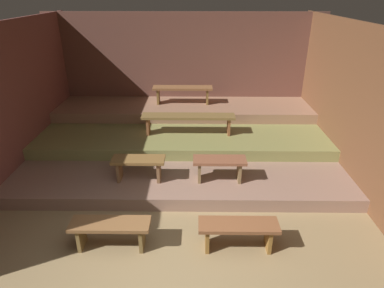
{
  "coord_description": "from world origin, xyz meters",
  "views": [
    {
      "loc": [
        0.28,
        -2.98,
        3.23
      ],
      "look_at": [
        0.21,
        2.77,
        0.54
      ],
      "focal_mm": 31.24,
      "sensor_mm": 36.0,
      "label": 1
    }
  ],
  "objects_px": {
    "bench_lower_right": "(220,164)",
    "bench_upper_center": "(183,90)",
    "bench_middle_center": "(188,118)",
    "bench_floor_left": "(111,228)",
    "bench_lower_left": "(139,164)",
    "bench_floor_right": "(238,229)"
  },
  "relations": [
    {
      "from": "bench_floor_right",
      "to": "bench_middle_center",
      "type": "relative_size",
      "value": 0.56
    },
    {
      "from": "bench_floor_left",
      "to": "bench_lower_left",
      "type": "xyz_separation_m",
      "value": [
        0.17,
        1.41,
        0.22
      ]
    },
    {
      "from": "bench_middle_center",
      "to": "bench_floor_left",
      "type": "bearing_deg",
      "value": -108.68
    },
    {
      "from": "bench_lower_left",
      "to": "bench_lower_right",
      "type": "height_order",
      "value": "same"
    },
    {
      "from": "bench_lower_right",
      "to": "bench_upper_center",
      "type": "xyz_separation_m",
      "value": [
        -0.72,
        2.84,
        0.47
      ]
    },
    {
      "from": "bench_lower_left",
      "to": "bench_lower_right",
      "type": "xyz_separation_m",
      "value": [
        1.37,
        0.0,
        0.0
      ]
    },
    {
      "from": "bench_lower_right",
      "to": "bench_middle_center",
      "type": "relative_size",
      "value": 0.47
    },
    {
      "from": "bench_lower_right",
      "to": "bench_upper_center",
      "type": "distance_m",
      "value": 2.97
    },
    {
      "from": "bench_floor_left",
      "to": "bench_floor_right",
      "type": "bearing_deg",
      "value": 0.0
    },
    {
      "from": "bench_floor_left",
      "to": "bench_lower_left",
      "type": "height_order",
      "value": "bench_lower_left"
    },
    {
      "from": "bench_floor_right",
      "to": "bench_lower_left",
      "type": "relative_size",
      "value": 1.2
    },
    {
      "from": "bench_floor_left",
      "to": "bench_floor_right",
      "type": "xyz_separation_m",
      "value": [
        1.71,
        0.0,
        0.0
      ]
    },
    {
      "from": "bench_floor_left",
      "to": "bench_upper_center",
      "type": "bearing_deg",
      "value": 79.11
    },
    {
      "from": "bench_floor_left",
      "to": "bench_lower_left",
      "type": "bearing_deg",
      "value": 83.11
    },
    {
      "from": "bench_floor_left",
      "to": "bench_floor_right",
      "type": "relative_size",
      "value": 1.0
    },
    {
      "from": "bench_floor_left",
      "to": "bench_lower_right",
      "type": "xyz_separation_m",
      "value": [
        1.54,
        1.41,
        0.22
      ]
    },
    {
      "from": "bench_lower_left",
      "to": "bench_middle_center",
      "type": "distance_m",
      "value": 1.72
    },
    {
      "from": "bench_lower_left",
      "to": "bench_lower_right",
      "type": "distance_m",
      "value": 1.37
    },
    {
      "from": "bench_lower_left",
      "to": "bench_floor_left",
      "type": "bearing_deg",
      "value": -96.89
    },
    {
      "from": "bench_lower_left",
      "to": "bench_middle_center",
      "type": "xyz_separation_m",
      "value": [
        0.81,
        1.5,
        0.26
      ]
    },
    {
      "from": "bench_lower_right",
      "to": "bench_upper_center",
      "type": "height_order",
      "value": "bench_upper_center"
    },
    {
      "from": "bench_upper_center",
      "to": "bench_middle_center",
      "type": "bearing_deg",
      "value": -82.97
    }
  ]
}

